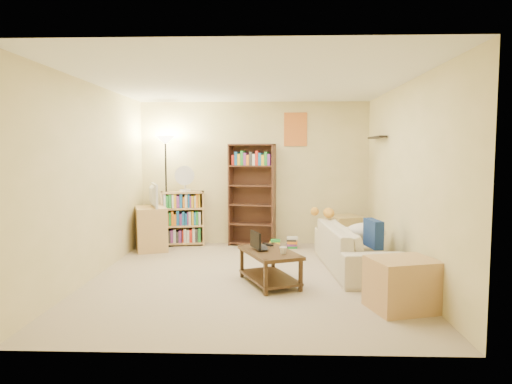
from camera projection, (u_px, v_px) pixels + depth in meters
room at (248, 152)px, 5.78m from camera, size 4.50×4.54×2.52m
sofa at (356, 248)px, 6.32m from camera, size 2.19×1.12×0.61m
navy_pillow at (373, 234)px, 5.86m from camera, size 0.19×0.41×0.36m
cream_blanket at (366, 231)px, 6.36m from camera, size 0.56×0.40×0.24m
tabby_cat at (326, 213)px, 7.07m from camera, size 0.48×0.20×0.16m
coffee_table at (270, 263)px, 5.60m from camera, size 0.84×1.06×0.42m
laptop at (266, 248)px, 5.69m from camera, size 0.39×0.30×0.03m
laptop_screen at (256, 240)px, 5.63m from camera, size 0.13×0.29×0.21m
mug at (283, 250)px, 5.41m from camera, size 0.17×0.17×0.09m
tv_remote at (268, 245)px, 5.92m from camera, size 0.15×0.16×0.02m
tv_stand at (151, 228)px, 7.58m from camera, size 0.68×0.79×0.72m
television at (150, 195)px, 7.53m from camera, size 0.74×0.53×0.39m
tall_bookshelf at (252, 192)px, 7.88m from camera, size 0.83×0.42×1.76m
short_bookshelf at (183, 218)px, 7.96m from camera, size 0.78×0.43×0.94m
desk_fan at (185, 178)px, 7.85m from camera, size 0.34×0.19×0.45m
floor_lamp at (166, 159)px, 7.80m from camera, size 0.32×0.32×1.90m
side_table at (345, 232)px, 7.64m from camera, size 0.62×0.62×0.56m
end_cabinet at (402, 284)px, 4.69m from camera, size 0.76×0.69×0.53m
book_stacks at (284, 243)px, 7.69m from camera, size 0.47×0.22×0.20m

